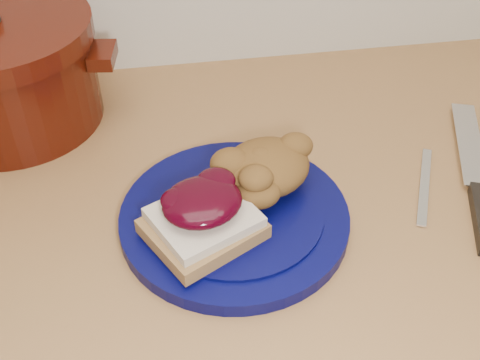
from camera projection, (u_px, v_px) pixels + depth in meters
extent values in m
cylinder|color=#04053C|center=(234.00, 218.00, 0.71)|extent=(0.35, 0.35, 0.02)
cube|color=olive|center=(203.00, 229.00, 0.67)|extent=(0.15, 0.14, 0.02)
cube|color=beige|center=(204.00, 217.00, 0.66)|extent=(0.13, 0.13, 0.01)
ellipsoid|color=black|center=(202.00, 202.00, 0.65)|extent=(0.11, 0.11, 0.03)
ellipsoid|color=brown|center=(266.00, 168.00, 0.72)|extent=(0.14, 0.13, 0.06)
cube|color=silver|center=(469.00, 142.00, 0.82)|extent=(0.09, 0.18, 0.00)
cube|color=silver|center=(424.00, 185.00, 0.76)|extent=(0.07, 0.14, 0.00)
cylinder|color=#3B0E05|center=(7.00, 81.00, 0.84)|extent=(0.28, 0.28, 0.12)
cube|color=#3B0E05|center=(102.00, 55.00, 0.82)|extent=(0.04, 0.06, 0.02)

